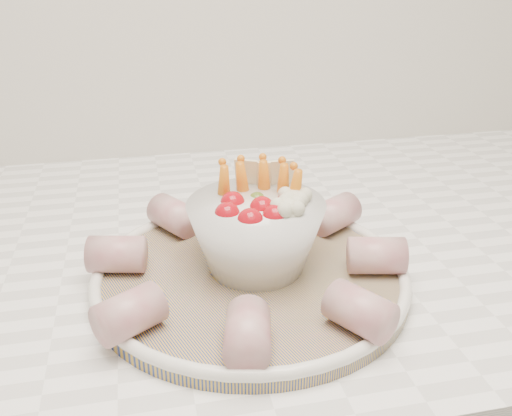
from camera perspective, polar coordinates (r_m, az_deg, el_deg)
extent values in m
cube|color=white|center=(0.72, 9.76, -2.97)|extent=(2.04, 0.62, 0.04)
cylinder|color=navy|center=(0.58, -0.54, -6.95)|extent=(0.40, 0.40, 0.01)
torus|color=white|center=(0.57, -0.55, -6.31)|extent=(0.31, 0.31, 0.01)
sphere|color=#A90A15|center=(0.53, -2.89, -0.68)|extent=(0.02, 0.02, 0.02)
sphere|color=#A90A15|center=(0.52, -0.58, -1.32)|extent=(0.02, 0.02, 0.02)
sphere|color=#A90A15|center=(0.53, 1.92, -0.89)|extent=(0.02, 0.02, 0.02)
sphere|color=#A90A15|center=(0.55, -2.35, 0.44)|extent=(0.02, 0.02, 0.02)
sphere|color=#A90A15|center=(0.54, 0.61, -0.08)|extent=(0.02, 0.02, 0.02)
sphere|color=#A90A15|center=(0.54, 2.82, -0.01)|extent=(0.02, 0.02, 0.02)
sphere|color=#4C6521|center=(0.57, 0.11, 0.72)|extent=(0.02, 0.02, 0.02)
cone|color=orange|center=(0.57, -1.38, 2.26)|extent=(0.03, 0.03, 0.06)
cone|color=orange|center=(0.58, 0.81, 2.45)|extent=(0.03, 0.03, 0.06)
cone|color=orange|center=(0.57, 2.74, 2.09)|extent=(0.02, 0.03, 0.06)
cone|color=orange|center=(0.57, -3.23, 1.90)|extent=(0.02, 0.03, 0.06)
cone|color=orange|center=(0.56, 3.90, 1.44)|extent=(0.02, 0.03, 0.06)
sphere|color=beige|center=(0.55, 3.89, 0.51)|extent=(0.03, 0.03, 0.03)
sphere|color=beige|center=(0.53, 3.25, -0.51)|extent=(0.03, 0.03, 0.03)
cube|color=beige|center=(0.59, -0.27, 3.02)|extent=(0.04, 0.03, 0.04)
cube|color=beige|center=(0.59, 1.91, 2.97)|extent=(0.04, 0.01, 0.04)
cylinder|color=#A74C57|center=(0.57, 11.96, -4.66)|extent=(0.06, 0.05, 0.04)
cylinder|color=#A74C57|center=(0.65, 7.84, -0.61)|extent=(0.07, 0.06, 0.04)
cylinder|color=#A74C57|center=(0.69, -0.34, 1.11)|extent=(0.05, 0.06, 0.04)
cylinder|color=#A74C57|center=(0.65, -8.19, -0.75)|extent=(0.06, 0.07, 0.04)
cylinder|color=#A74C57|center=(0.58, -13.73, -4.51)|extent=(0.06, 0.05, 0.04)
cylinder|color=#A74C57|center=(0.49, -12.57, -10.28)|extent=(0.07, 0.06, 0.04)
cylinder|color=#A74C57|center=(0.46, -0.85, -12.42)|extent=(0.05, 0.06, 0.04)
cylinder|color=#A74C57|center=(0.49, 10.36, -10.11)|extent=(0.06, 0.07, 0.04)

